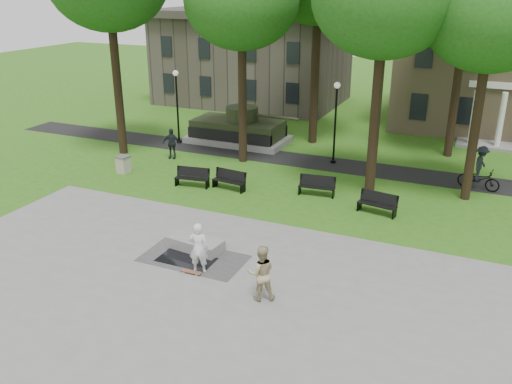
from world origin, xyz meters
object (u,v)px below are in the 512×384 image
Objects in this scene: friend_watching at (261,273)px; park_bench_0 at (193,177)px; skateboarder at (199,248)px; cyclist at (480,172)px; concrete_block at (196,244)px; trash_bin at (123,164)px.

friend_watching is 1.06× the size of park_bench_0.
cyclist reaches higher than skateboarder.
concrete_block is 2.29× the size of trash_bin.
skateboarder reaches higher than park_bench_0.
friend_watching is at bearing -56.30° from park_bench_0.
cyclist is at bearing -142.95° from friend_watching.
skateboarder is 2.88m from friend_watching.
cyclist is 2.37× the size of trash_bin.
friend_watching is 0.86× the size of cyclist.
skateboarder is 2.03× the size of trash_bin.
friend_watching is 15.23m from cyclist.
trash_bin is (-4.61, 0.31, -0.04)m from park_bench_0.
park_bench_0 reaches higher than concrete_block.
trash_bin is (-8.30, 6.47, 0.24)m from concrete_block.
park_bench_0 is (-4.72, 7.70, -0.47)m from skateboarder.
friend_watching is 2.03× the size of trash_bin.
cyclist is (8.84, 13.23, -0.06)m from skateboarder.
skateboarder is 0.85× the size of cyclist.
park_bench_0 is at bearing 123.99° from cyclist.
friend_watching reaches higher than park_bench_0.
friend_watching is at bearing -30.91° from concrete_block.
skateboarder is (1.03, -1.54, 0.75)m from concrete_block.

